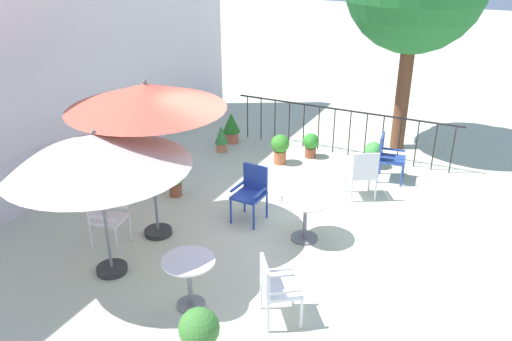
# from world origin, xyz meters

# --- Properties ---
(ground_plane) EXTENTS (60.00, 60.00, 0.00)m
(ground_plane) POSITION_xyz_m (0.00, 0.00, 0.00)
(ground_plane) COLOR beige
(villa_facade) EXTENTS (11.02, 0.30, 5.20)m
(villa_facade) POSITION_xyz_m (0.00, 4.23, 2.60)
(villa_facade) COLOR white
(villa_facade) RESTS_ON ground
(terrace_railing) EXTENTS (0.03, 4.94, 1.01)m
(terrace_railing) POSITION_xyz_m (3.56, 0.00, 0.68)
(terrace_railing) COLOR black
(terrace_railing) RESTS_ON ground
(patio_umbrella_0) EXTENTS (2.48, 2.48, 2.17)m
(patio_umbrella_0) POSITION_xyz_m (-2.12, 1.57, 1.88)
(patio_umbrella_0) COLOR #2D2D2D
(patio_umbrella_0) RESTS_ON ground
(patio_umbrella_1) EXTENTS (2.33, 2.33, 2.55)m
(patio_umbrella_1) POSITION_xyz_m (-0.99, 1.59, 2.29)
(patio_umbrella_1) COLOR #2D2D2D
(patio_umbrella_1) RESTS_ON ground
(cafe_table_0) EXTENTS (0.68, 0.68, 0.71)m
(cafe_table_0) POSITION_xyz_m (-2.26, 0.15, 0.49)
(cafe_table_0) COLOR white
(cafe_table_0) RESTS_ON ground
(cafe_table_1) EXTENTS (0.78, 0.78, 0.71)m
(cafe_table_1) POSITION_xyz_m (-0.07, -0.58, 0.49)
(cafe_table_1) COLOR silver
(cafe_table_1) RESTS_ON ground
(patio_chair_0) EXTENTS (0.50, 0.53, 0.89)m
(patio_chair_0) POSITION_xyz_m (-1.59, 2.11, 0.53)
(patio_chair_0) COLOR white
(patio_chair_0) RESTS_ON ground
(patio_chair_1) EXTENTS (0.51, 0.50, 0.94)m
(patio_chair_1) POSITION_xyz_m (0.14, 0.46, 0.55)
(patio_chair_1) COLOR #25409D
(patio_chair_1) RESTS_ON ground
(patio_chair_2) EXTENTS (0.66, 0.65, 0.86)m
(patio_chair_2) POSITION_xyz_m (-2.01, -0.94, 0.52)
(patio_chair_2) COLOR white
(patio_chair_2) RESTS_ON ground
(patio_chair_3) EXTENTS (0.62, 0.64, 0.94)m
(patio_chair_3) POSITION_xyz_m (1.67, -1.01, 0.54)
(patio_chair_3) COLOR silver
(patio_chair_3) RESTS_ON ground
(patio_chair_4) EXTENTS (0.53, 0.54, 0.92)m
(patio_chair_4) POSITION_xyz_m (2.68, -1.21, 0.52)
(patio_chair_4) COLOR #294895
(patio_chair_4) RESTS_ON ground
(potted_plant_0) EXTENTS (0.29, 0.29, 0.59)m
(potted_plant_0) POSITION_xyz_m (2.51, 2.41, 0.32)
(potted_plant_0) COLOR #BE714A
(potted_plant_0) RESTS_ON ground
(potted_plant_1) EXTENTS (0.36, 0.36, 0.55)m
(potted_plant_1) POSITION_xyz_m (3.15, -0.82, 0.32)
(potted_plant_1) COLOR #C76D38
(potted_plant_1) RESTS_ON ground
(potted_plant_2) EXTENTS (0.40, 0.40, 0.71)m
(potted_plant_2) POSITION_xyz_m (3.08, 2.47, 0.39)
(potted_plant_2) COLOR #C8624C
(potted_plant_2) RESTS_ON ground
(potted_plant_3) EXTENTS (0.39, 0.39, 0.64)m
(potted_plant_3) POSITION_xyz_m (2.48, 0.98, 0.37)
(potted_plant_3) COLOR #BC633D
(potted_plant_3) RESTS_ON ground
(potted_plant_4) EXTENTS (0.46, 0.46, 0.70)m
(potted_plant_4) POSITION_xyz_m (-3.02, -0.48, 0.40)
(potted_plant_4) COLOR #CD733F
(potted_plant_4) RESTS_ON ground
(potted_plant_5) EXTENTS (0.34, 0.34, 0.54)m
(potted_plant_5) POSITION_xyz_m (3.07, 0.52, 0.31)
(potted_plant_5) COLOR brown
(potted_plant_5) RESTS_ON ground
(potted_plant_6) EXTENTS (0.33, 0.33, 0.54)m
(potted_plant_6) POSITION_xyz_m (0.28, 2.11, 0.31)
(potted_plant_6) COLOR brown
(potted_plant_6) RESTS_ON ground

